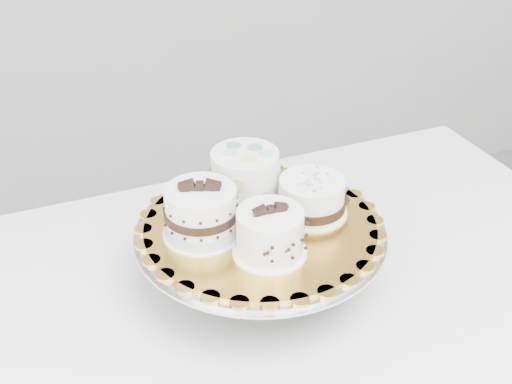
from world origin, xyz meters
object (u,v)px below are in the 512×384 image
object	(u,v)px
cake_stand	(260,244)
cake_board	(260,225)
cake_banded	(201,214)
cake_swirl	(270,234)
cake_dots	(245,174)
table	(275,341)
cake_ribbon	(312,197)

from	to	relation	value
cake_stand	cake_board	size ratio (longest dim) A/B	1.09
cake_stand	cake_banded	distance (m)	0.11
cake_board	cake_swirl	size ratio (longest dim) A/B	3.32
cake_swirl	cake_dots	bearing A→B (deg)	84.57
cake_dots	cake_board	bearing A→B (deg)	-113.51
cake_banded	cake_dots	distance (m)	0.12
table	cake_banded	world-z (taller)	cake_banded
cake_swirl	cake_ribbon	size ratio (longest dim) A/B	0.90
cake_board	cake_banded	size ratio (longest dim) A/B	2.78
cake_stand	cake_ribbon	world-z (taller)	cake_ribbon
cake_banded	cake_ribbon	distance (m)	0.17
cake_stand	cake_ribbon	xyz separation A→B (m)	(0.08, 0.01, 0.06)
table	cake_swirl	bearing A→B (deg)	-144.92
cake_stand	cake_dots	world-z (taller)	cake_dots
cake_stand	cake_dots	size ratio (longest dim) A/B	2.71
cake_swirl	cake_stand	bearing A→B (deg)	81.10
cake_stand	cake_ribbon	bearing A→B (deg)	4.97
cake_board	cake_ribbon	distance (m)	0.09
cake_stand	cake_ribbon	size ratio (longest dim) A/B	3.26
cake_board	cake_swirl	distance (m)	0.08
table	cake_board	distance (m)	0.19
cake_dots	cake_stand	bearing A→B (deg)	-113.51
table	cake_stand	size ratio (longest dim) A/B	3.41
table	cake_ribbon	xyz separation A→B (m)	(0.08, 0.07, 0.21)
cake_banded	cake_ribbon	bearing A→B (deg)	16.61
cake_swirl	cake_dots	xyz separation A→B (m)	(0.01, 0.15, 0.01)
table	cake_ribbon	distance (m)	0.23
cake_stand	cake_swirl	bearing A→B (deg)	-96.46
cake_ribbon	cake_banded	bearing A→B (deg)	178.60
cake_stand	cake_ribbon	distance (m)	0.10
cake_banded	cake_dots	world-z (taller)	cake_banded
table	cake_ribbon	bearing A→B (deg)	34.85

